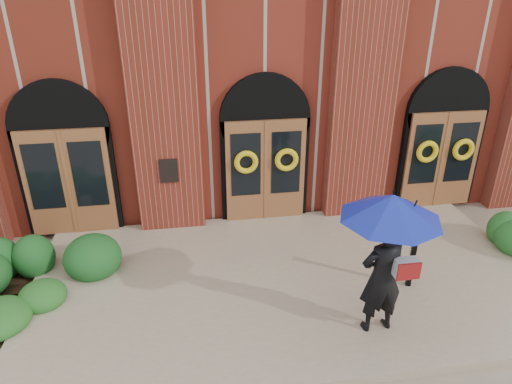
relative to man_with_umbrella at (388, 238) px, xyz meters
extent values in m
plane|color=gray|center=(-1.18, 1.47, -1.92)|extent=(90.00, 90.00, 0.00)
cube|color=tan|center=(-1.18, 1.62, -1.84)|extent=(10.00, 5.30, 0.15)
cube|color=maroon|center=(-1.18, 10.37, 1.58)|extent=(16.00, 12.00, 7.00)
cube|color=black|center=(-3.43, 3.94, -0.27)|extent=(0.40, 0.05, 0.55)
cube|color=maroon|center=(-3.43, 4.20, 1.58)|extent=(1.50, 0.45, 7.00)
cube|color=maroon|center=(1.07, 4.20, 1.58)|extent=(1.50, 0.45, 7.00)
cube|color=#995732|center=(-5.68, 4.18, -0.52)|extent=(1.90, 0.10, 2.50)
cylinder|color=black|center=(-5.68, 4.32, 0.73)|extent=(2.10, 0.22, 2.10)
cube|color=#995732|center=(-1.18, 4.18, -0.52)|extent=(1.90, 0.10, 2.50)
cylinder|color=black|center=(-1.18, 4.32, 0.73)|extent=(2.10, 0.22, 2.10)
cube|color=#995732|center=(3.32, 4.18, -0.52)|extent=(1.90, 0.10, 2.50)
cylinder|color=black|center=(3.32, 4.32, 0.73)|extent=(2.10, 0.22, 2.10)
torus|color=yellow|center=(-1.66, 4.06, -0.22)|extent=(0.57, 0.13, 0.57)
torus|color=yellow|center=(-0.70, 4.06, -0.22)|extent=(0.57, 0.13, 0.57)
torus|color=yellow|center=(2.84, 4.06, -0.22)|extent=(0.57, 0.13, 0.57)
torus|color=yellow|center=(3.80, 4.06, -0.22)|extent=(0.57, 0.13, 0.57)
imported|color=black|center=(0.00, 0.00, -0.74)|extent=(0.79, 0.56, 2.06)
cone|color=#132197|center=(0.00, 0.00, 0.55)|extent=(1.73, 1.73, 0.41)
cylinder|color=black|center=(0.05, -0.05, 0.01)|extent=(0.02, 0.02, 0.68)
cube|color=#B1B3B6|center=(0.30, -0.16, -0.47)|extent=(0.40, 0.23, 0.30)
cube|color=maroon|center=(0.30, -0.27, -0.47)|extent=(0.38, 0.06, 0.30)
cube|color=black|center=(1.09, 1.02, -1.25)|extent=(0.12, 0.12, 1.04)
cube|color=black|center=(1.09, 1.02, -0.70)|extent=(0.18, 0.18, 0.04)
ellipsoid|color=#194B1B|center=(-6.38, 2.22, -1.49)|extent=(3.36, 1.34, 0.86)
ellipsoid|color=#23591E|center=(-6.28, 1.34, -1.67)|extent=(1.42, 1.22, 0.50)
camera|label=1|loc=(-2.97, -5.70, 3.69)|focal=32.00mm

